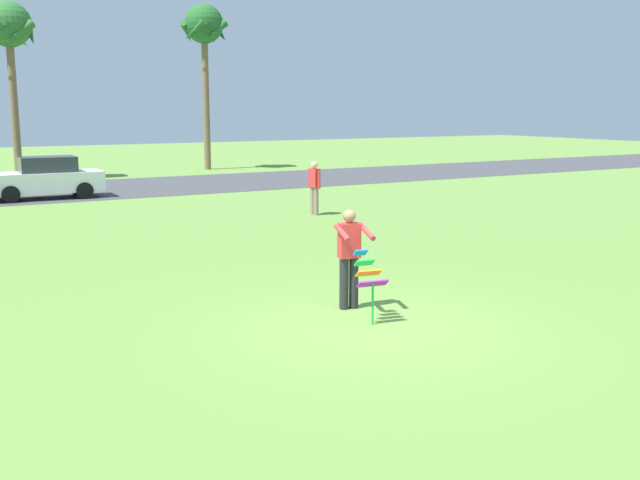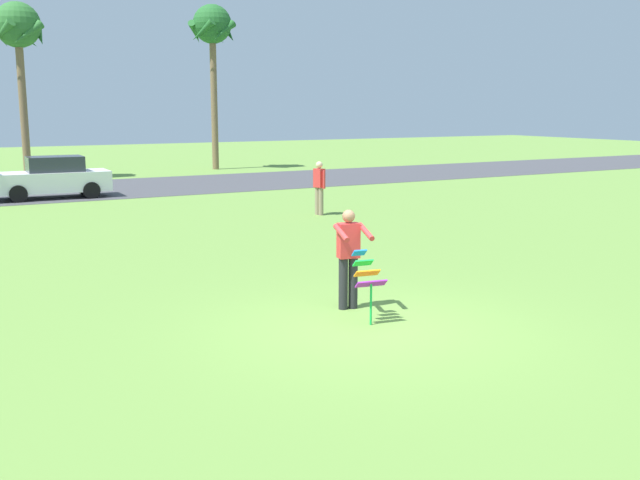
{
  "view_description": "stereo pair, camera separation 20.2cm",
  "coord_description": "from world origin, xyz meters",
  "px_view_note": "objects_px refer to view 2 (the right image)",
  "views": [
    {
      "loc": [
        -6.36,
        -9.28,
        3.44
      ],
      "look_at": [
        0.24,
        2.17,
        1.05
      ],
      "focal_mm": 41.28,
      "sensor_mm": 36.0,
      "label": 1
    },
    {
      "loc": [
        -6.18,
        -9.38,
        3.44
      ],
      "look_at": [
        0.24,
        2.17,
        1.05
      ],
      "focal_mm": 41.28,
      "sensor_mm": 36.0,
      "label": 2
    }
  ],
  "objects_px": {
    "person_kite_flyer": "(349,255)",
    "palm_tree_right_near": "(18,32)",
    "palm_tree_centre_far": "(212,32)",
    "parked_car_white": "(53,178)",
    "kite_held": "(367,276)",
    "person_walker_near": "(319,186)"
  },
  "relations": [
    {
      "from": "person_kite_flyer",
      "to": "kite_held",
      "type": "bearing_deg",
      "value": -100.64
    },
    {
      "from": "kite_held",
      "to": "parked_car_white",
      "type": "xyz_separation_m",
      "value": [
        -1.58,
        19.75,
        0.0
      ]
    },
    {
      "from": "kite_held",
      "to": "person_walker_near",
      "type": "relative_size",
      "value": 0.66
    },
    {
      "from": "parked_car_white",
      "to": "person_kite_flyer",
      "type": "bearing_deg",
      "value": -84.77
    },
    {
      "from": "kite_held",
      "to": "person_walker_near",
      "type": "xyz_separation_m",
      "value": [
        5.18,
        10.93,
        0.16
      ]
    },
    {
      "from": "kite_held",
      "to": "parked_car_white",
      "type": "relative_size",
      "value": 0.27
    },
    {
      "from": "kite_held",
      "to": "parked_car_white",
      "type": "height_order",
      "value": "parked_car_white"
    },
    {
      "from": "kite_held",
      "to": "palm_tree_right_near",
      "type": "relative_size",
      "value": 0.14
    },
    {
      "from": "palm_tree_centre_far",
      "to": "kite_held",
      "type": "bearing_deg",
      "value": -106.56
    },
    {
      "from": "palm_tree_centre_far",
      "to": "parked_car_white",
      "type": "bearing_deg",
      "value": -137.06
    },
    {
      "from": "person_walker_near",
      "to": "palm_tree_centre_far",
      "type": "bearing_deg",
      "value": 79.1
    },
    {
      "from": "person_kite_flyer",
      "to": "person_walker_near",
      "type": "relative_size",
      "value": 1.0
    },
    {
      "from": "person_kite_flyer",
      "to": "palm_tree_centre_far",
      "type": "height_order",
      "value": "palm_tree_centre_far"
    },
    {
      "from": "person_kite_flyer",
      "to": "parked_car_white",
      "type": "distance_m",
      "value": 19.01
    },
    {
      "from": "person_kite_flyer",
      "to": "kite_held",
      "type": "xyz_separation_m",
      "value": [
        -0.15,
        -0.82,
        -0.18
      ]
    },
    {
      "from": "person_kite_flyer",
      "to": "palm_tree_right_near",
      "type": "xyz_separation_m",
      "value": [
        -1.54,
        27.17,
        5.91
      ]
    },
    {
      "from": "parked_car_white",
      "to": "person_walker_near",
      "type": "xyz_separation_m",
      "value": [
        6.76,
        -8.82,
        0.16
      ]
    },
    {
      "from": "parked_car_white",
      "to": "palm_tree_centre_far",
      "type": "height_order",
      "value": "palm_tree_centre_far"
    },
    {
      "from": "parked_car_white",
      "to": "palm_tree_centre_far",
      "type": "xyz_separation_m",
      "value": [
        10.3,
        9.59,
        6.72
      ]
    },
    {
      "from": "kite_held",
      "to": "person_walker_near",
      "type": "bearing_deg",
      "value": 64.64
    },
    {
      "from": "person_kite_flyer",
      "to": "kite_held",
      "type": "relative_size",
      "value": 1.51
    },
    {
      "from": "person_kite_flyer",
      "to": "kite_held",
      "type": "distance_m",
      "value": 0.86
    }
  ]
}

